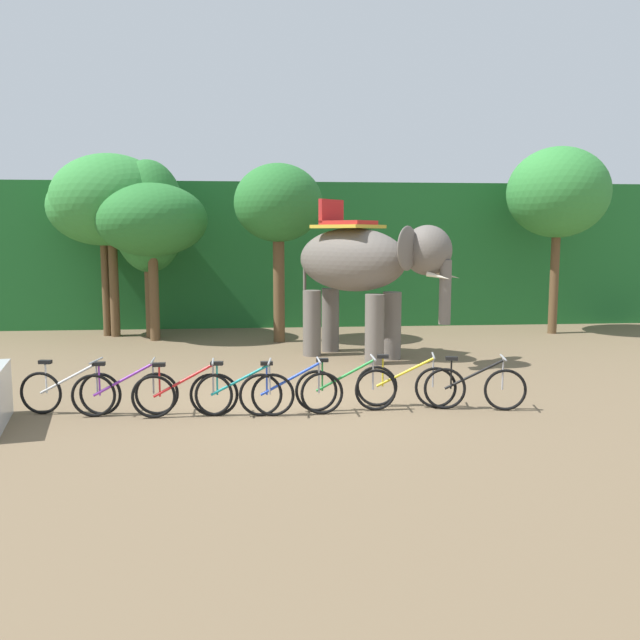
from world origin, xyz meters
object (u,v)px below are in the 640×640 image
Objects in this scene: bike_teal at (242,393)px; bike_green at (346,389)px; bike_purple at (125,393)px; bike_yellow at (406,385)px; elephant at (364,266)px; tree_right at (102,207)px; tree_center_left at (278,205)px; bike_red at (185,394)px; tree_far_right at (149,218)px; tree_far_left at (111,201)px; tree_left at (152,221)px; bike_white at (70,392)px; tree_center_right at (558,193)px; bike_blue at (291,392)px; bike_black at (475,387)px.

bike_green is at bearing 5.23° from bike_teal.
bike_purple is 1.01× the size of bike_yellow.
bike_teal is at bearing -119.45° from elephant.
tree_center_left reaches higher than tree_right.
elephant is 6.35m from bike_red.
tree_far_right is 6.86m from elephant.
tree_right is 1.28× the size of elephant.
tree_far_left reaches higher than bike_green.
tree_left is 9.99m from bike_yellow.
bike_yellow is (1.05, 0.17, 0.00)m from bike_green.
bike_white and bike_purple have the same top height.
tree_far_left reaches higher than bike_teal.
tree_center_right is at bearing 37.12° from bike_purple.
bike_yellow is (5.39, -7.88, -2.94)m from tree_left.
tree_far_left is 12.95m from tree_center_right.
tree_far_right reaches higher than bike_green.
bike_green is 1.07m from bike_yellow.
bike_blue is at bearing -111.72° from elephant.
tree_center_left is 2.83× the size of bike_red.
bike_blue is 3.09m from bike_black.
tree_left reaches higher than bike_teal.
tree_far_right reaches higher than tree_left.
tree_right is 13.24m from tree_center_right.
bike_blue and bike_yellow have the same top height.
tree_right is 5.24m from tree_center_left.
bike_green is at bearing -57.84° from tree_far_left.
tree_center_left is at bearing -174.02° from tree_center_right.
tree_far_right is at bearing 89.85° from bike_white.
bike_white is at bearing 179.71° from bike_yellow.
bike_purple is at bearing -84.85° from tree_left.
tree_left is at bearing 101.74° from bike_red.
bike_blue is at bearing -61.84° from tree_right.
bike_white is at bearing -90.15° from tree_far_right.
bike_green is at bearing -171.04° from bike_yellow.
tree_right is at bearing 149.36° from tree_far_left.
bike_white is at bearing 177.54° from bike_green.
elephant reaches higher than bike_black.
bike_blue is at bearing -5.94° from bike_white.
bike_yellow is at bearing 9.94° from bike_blue.
bike_white is (1.07, -8.70, -3.52)m from tree_far_left.
tree_center_left is 8.37m from bike_teal.
bike_white is 2.82m from bike_teal.
bike_teal is at bearing -7.18° from bike_white.
tree_far_right is at bearing -15.65° from tree_far_left.
bike_white and bike_green have the same top height.
tree_center_right is 3.26× the size of bike_yellow.
bike_white is 3.62m from bike_blue.
tree_far_left is 4.93m from tree_center_left.
tree_far_right reaches higher than bike_teal.
tree_left reaches higher than bike_purple.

